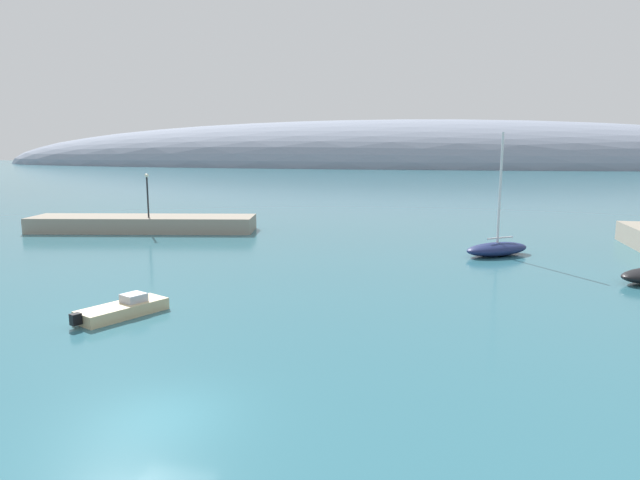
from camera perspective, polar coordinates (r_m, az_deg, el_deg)
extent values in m
plane|color=#2D6675|center=(18.48, -15.72, -17.08)|extent=(600.00, 600.00, 0.00)
cube|color=gray|center=(57.54, -17.66, 1.60)|extent=(22.24, 8.88, 1.49)
ellipsoid|color=gray|center=(257.36, 6.71, 7.56)|extent=(391.75, 87.79, 41.14)
ellipsoid|color=navy|center=(44.55, 17.69, -0.89)|extent=(5.77, 5.17, 1.00)
cylinder|color=silver|center=(43.99, 18.00, 5.07)|extent=(0.18, 0.18, 8.29)
cube|color=silver|center=(44.58, 17.99, 0.21)|extent=(2.04, 1.60, 0.10)
cube|color=#C6B284|center=(29.08, -19.58, -6.79)|extent=(3.28, 4.60, 0.58)
cube|color=black|center=(27.88, -23.77, -7.44)|extent=(0.51, 0.55, 0.52)
cube|color=#B2B7C1|center=(29.30, -18.56, -5.62)|extent=(1.31, 1.35, 0.40)
cylinder|color=black|center=(55.96, -17.25, 4.18)|extent=(0.16, 0.16, 3.87)
sphere|color=#EAEACC|center=(55.82, -17.36, 6.34)|extent=(0.36, 0.36, 0.36)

